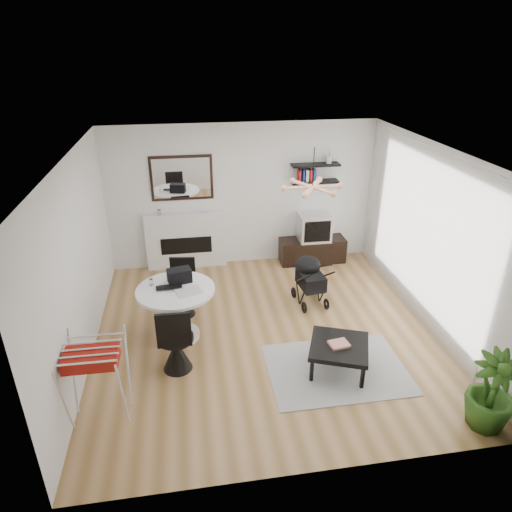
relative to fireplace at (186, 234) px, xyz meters
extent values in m
plane|color=olive|center=(1.10, -2.42, -0.69)|extent=(5.00, 5.00, 0.00)
plane|color=white|center=(1.10, -2.42, 2.01)|extent=(5.00, 5.00, 0.00)
plane|color=white|center=(1.10, 0.08, 0.66)|extent=(5.00, 0.00, 5.00)
plane|color=white|center=(-1.40, -2.42, 0.66)|extent=(0.00, 5.00, 5.00)
plane|color=white|center=(3.60, -2.42, 0.66)|extent=(0.00, 5.00, 5.00)
cube|color=white|center=(3.50, -2.22, 0.66)|extent=(0.04, 3.60, 2.60)
cube|color=white|center=(0.00, 0.00, -0.14)|extent=(1.50, 0.15, 1.10)
cube|color=black|center=(0.00, -0.06, -0.21)|extent=(0.95, 0.06, 0.32)
cube|color=black|center=(0.00, 0.06, 1.06)|extent=(1.12, 0.03, 0.82)
cube|color=white|center=(0.00, 0.04, 1.06)|extent=(1.02, 0.01, 0.72)
cube|color=black|center=(2.45, -0.05, 0.91)|extent=(0.90, 0.25, 0.04)
cube|color=black|center=(2.45, -0.05, 1.23)|extent=(0.90, 0.25, 0.04)
cube|color=black|center=(2.45, -0.16, -0.45)|extent=(1.27, 0.45, 0.48)
cube|color=silver|center=(2.45, -0.16, 0.05)|extent=(0.60, 0.52, 0.52)
cube|color=black|center=(2.45, -0.41, 0.05)|extent=(0.51, 0.01, 0.42)
cylinder|color=white|center=(-0.18, -2.32, -0.65)|extent=(0.60, 0.60, 0.06)
cylinder|color=white|center=(-0.18, -2.32, -0.27)|extent=(0.15, 0.15, 0.71)
cylinder|color=white|center=(-0.18, -2.32, 0.11)|extent=(1.12, 1.12, 0.04)
imported|color=black|center=(-0.27, -2.35, 0.15)|extent=(0.39, 0.27, 0.03)
cube|color=black|center=(-0.12, -2.12, 0.23)|extent=(0.37, 0.27, 0.20)
cube|color=silver|center=(0.00, -2.42, 0.14)|extent=(0.41, 0.37, 0.01)
cylinder|color=white|center=(-0.52, -2.15, 0.18)|extent=(0.06, 0.06, 0.09)
cylinder|color=black|center=(-0.10, -1.71, -0.24)|extent=(0.44, 0.44, 0.05)
cone|color=black|center=(-0.10, -1.71, -0.48)|extent=(0.36, 0.36, 0.42)
cube|color=black|center=(-0.08, -1.52, 0.01)|extent=(0.40, 0.09, 0.45)
cylinder|color=black|center=(-0.21, -3.04, -0.20)|extent=(0.48, 0.48, 0.05)
cone|color=black|center=(-0.21, -3.04, -0.46)|extent=(0.39, 0.39, 0.45)
cube|color=black|center=(-0.21, -3.26, 0.07)|extent=(0.43, 0.05, 0.49)
cube|color=maroon|center=(-1.08, -3.79, 0.20)|extent=(0.58, 0.34, 0.16)
cube|color=black|center=(1.99, -1.68, -0.26)|extent=(0.41, 0.57, 0.25)
ellipsoid|color=black|center=(1.97, -1.52, -0.06)|extent=(0.43, 0.43, 0.30)
cylinder|color=black|center=(2.03, -2.02, 0.16)|extent=(0.39, 0.07, 0.03)
torus|color=black|center=(1.77, -1.46, -0.60)|extent=(0.07, 0.19, 0.19)
torus|color=black|center=(2.16, -1.41, -0.60)|extent=(0.07, 0.19, 0.19)
torus|color=black|center=(1.82, -1.95, -0.60)|extent=(0.07, 0.19, 0.19)
torus|color=black|center=(2.21, -1.91, -0.60)|extent=(0.07, 0.19, 0.19)
cube|color=gray|center=(1.89, -3.41, -0.68)|extent=(1.84, 1.33, 0.01)
cube|color=black|center=(1.91, -3.40, -0.32)|extent=(0.97, 0.97, 0.06)
cube|color=black|center=(1.50, -3.58, -0.51)|extent=(0.04, 0.04, 0.32)
cube|color=black|center=(2.09, -3.81, -0.51)|extent=(0.04, 0.04, 0.32)
cube|color=black|center=(1.73, -2.98, -0.51)|extent=(0.04, 0.04, 0.32)
cube|color=black|center=(2.32, -3.22, -0.51)|extent=(0.04, 0.04, 0.32)
cube|color=#D93E36|center=(1.90, -3.41, -0.27)|extent=(0.28, 0.23, 0.04)
imported|color=#2C5618|center=(3.26, -4.61, -0.20)|extent=(0.68, 0.68, 0.97)
camera|label=1|loc=(0.06, -8.05, 3.34)|focal=32.00mm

